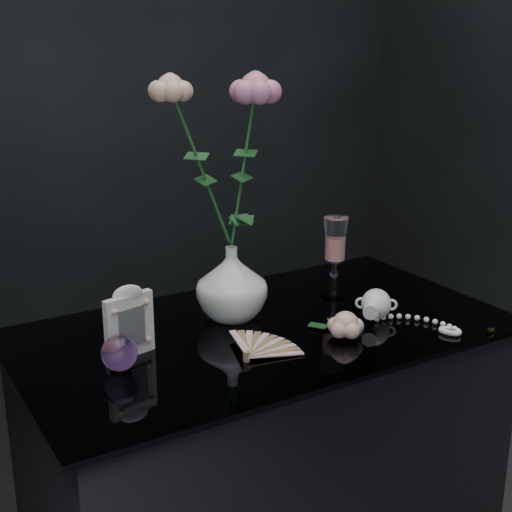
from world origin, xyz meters
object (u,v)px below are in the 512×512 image
pearl_jar (376,303)px  picture_frame (129,321)px  paperweight (119,353)px  wine_glass (335,257)px  loose_rose (345,325)px  vase (232,283)px

pearl_jar → picture_frame: bearing=-150.2°
paperweight → pearl_jar: same height
wine_glass → loose_rose: bearing=-121.5°
wine_glass → picture_frame: 0.55m
paperweight → pearl_jar: 0.58m
vase → pearl_jar: size_ratio=0.69×
wine_glass → pearl_jar: bearing=-91.0°
loose_rose → paperweight: bearing=-171.3°
vase → paperweight: 0.33m
wine_glass → loose_rose: 0.26m
picture_frame → loose_rose: (0.41, -0.15, -0.04)m
picture_frame → paperweight: 0.07m
vase → loose_rose: vase is taller
picture_frame → pearl_jar: bearing=-22.6°
picture_frame → loose_rose: bearing=-32.4°
wine_glass → pearl_jar: wine_glass is taller
pearl_jar → loose_rose: bearing=-117.4°
vase → loose_rose: 0.27m
paperweight → pearl_jar: (0.58, -0.04, -0.00)m
wine_glass → pearl_jar: size_ratio=0.81×
vase → loose_rose: bearing=-55.2°
loose_rose → pearl_jar: (0.13, 0.05, 0.01)m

